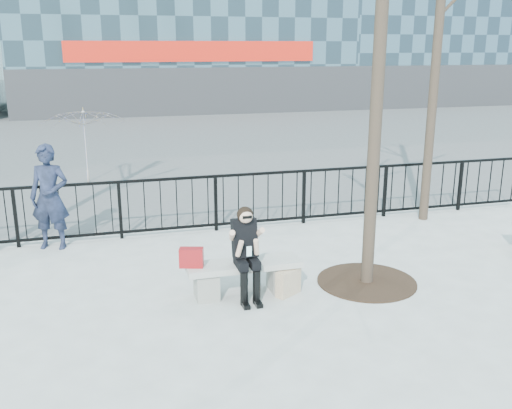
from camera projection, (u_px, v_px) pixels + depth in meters
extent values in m
plane|color=gray|center=(244.00, 293.00, 8.28)|extent=(120.00, 120.00, 0.00)
cube|color=#474747|center=(150.00, 138.00, 22.21)|extent=(60.00, 23.00, 0.01)
cube|color=black|center=(205.00, 177.00, 10.78)|extent=(14.00, 0.05, 0.05)
cube|color=black|center=(206.00, 225.00, 11.04)|extent=(14.00, 0.05, 0.05)
cube|color=#2D2D30|center=(195.00, 92.00, 29.12)|extent=(18.00, 0.08, 2.40)
cube|color=red|center=(194.00, 51.00, 28.53)|extent=(12.60, 0.12, 1.00)
cube|color=#2D2D30|center=(482.00, 86.00, 33.46)|extent=(16.00, 0.08, 2.40)
cylinder|color=black|center=(381.00, 24.00, 7.67)|extent=(0.18, 0.18, 7.50)
cylinder|color=black|center=(437.00, 44.00, 10.91)|extent=(0.18, 0.18, 7.00)
cylinder|color=black|center=(367.00, 282.00, 8.67)|extent=(1.50, 1.50, 0.02)
cube|color=slate|center=(206.00, 285.00, 8.09)|extent=(0.32, 0.38, 0.40)
cube|color=slate|center=(280.00, 277.00, 8.37)|extent=(0.32, 0.38, 0.40)
cube|color=gray|center=(244.00, 265.00, 8.16)|extent=(1.65, 0.46, 0.09)
cube|color=maroon|center=(191.00, 258.00, 7.94)|extent=(0.36, 0.24, 0.27)
cube|color=beige|center=(288.00, 282.00, 8.20)|extent=(0.42, 0.34, 0.38)
imported|color=black|center=(50.00, 197.00, 9.92)|extent=(0.78, 0.62, 1.86)
imported|color=yellow|center=(86.00, 146.00, 14.74)|extent=(2.16, 2.20, 1.96)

